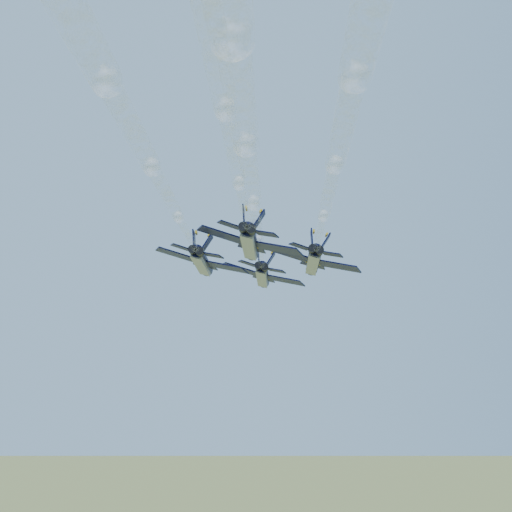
{
  "coord_description": "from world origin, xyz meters",
  "views": [
    {
      "loc": [
        -2.72,
        -103.72,
        78.89
      ],
      "look_at": [
        -0.23,
        4.67,
        100.63
      ],
      "focal_mm": 50.0,
      "sensor_mm": 36.0,
      "label": 1
    }
  ],
  "objects_px": {
    "jet_left": "(202,262)",
    "jet_slot": "(250,243)",
    "jet_lead": "(263,276)",
    "jet_right": "(313,261)"
  },
  "relations": [
    {
      "from": "jet_lead",
      "to": "jet_slot",
      "type": "bearing_deg",
      "value": -92.33
    },
    {
      "from": "jet_left",
      "to": "jet_right",
      "type": "bearing_deg",
      "value": -0.3
    },
    {
      "from": "jet_lead",
      "to": "jet_right",
      "type": "xyz_separation_m",
      "value": [
        7.34,
        -13.31,
        0.0
      ]
    },
    {
      "from": "jet_right",
      "to": "jet_slot",
      "type": "distance_m",
      "value": 16.06
    },
    {
      "from": "jet_slot",
      "to": "jet_left",
      "type": "bearing_deg",
      "value": 120.96
    },
    {
      "from": "jet_lead",
      "to": "jet_left",
      "type": "xyz_separation_m",
      "value": [
        -9.76,
        -12.22,
        0.0
      ]
    },
    {
      "from": "jet_lead",
      "to": "jet_left",
      "type": "bearing_deg",
      "value": -125.28
    },
    {
      "from": "jet_left",
      "to": "jet_right",
      "type": "relative_size",
      "value": 1.0
    },
    {
      "from": "jet_right",
      "to": "jet_slot",
      "type": "height_order",
      "value": "same"
    },
    {
      "from": "jet_left",
      "to": "jet_slot",
      "type": "height_order",
      "value": "same"
    }
  ]
}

